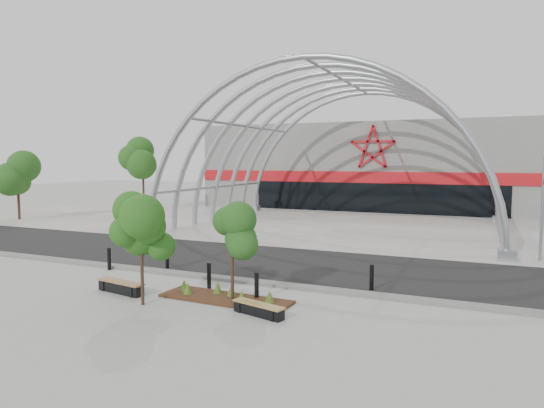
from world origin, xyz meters
The scene contains 19 objects.
ground centered at (0.00, 0.00, 0.00)m, with size 140.00×140.00×0.00m, color #9A9A95.
road centered at (0.00, 3.50, 0.01)m, with size 140.00×7.00×0.02m, color black.
forecourt centered at (0.00, 15.50, 0.02)m, with size 60.00×17.00×0.04m, color #A9A299.
kerb centered at (0.00, -0.25, 0.06)m, with size 60.00×0.50×0.12m, color #62625D.
arena_building centered at (0.00, 33.45, 3.99)m, with size 34.00×15.24×8.00m.
vault_canopy centered at (0.00, 15.50, 0.02)m, with size 20.80×15.80×20.36m.
planting_bed centered at (1.12, -2.56, 0.11)m, with size 4.55×1.59×0.48m.
signal_pole centered at (11.38, 8.50, 2.47)m, with size 0.28×0.67×4.73m.
street_tree_0 centered at (-0.99, -4.09, 2.43)m, with size 1.48×1.48×3.39m.
street_tree_1 centered at (1.48, -2.64, 2.22)m, with size 1.31×1.31×3.09m.
bench_0 centered at (-2.57, -3.28, 0.20)m, with size 2.05×0.77×0.42m.
bench_1 centered at (2.88, -3.60, 0.18)m, with size 1.81×0.84×0.37m.
bollard_0 centered at (-5.45, -0.66, 0.47)m, with size 0.15×0.15×0.94m, color black.
bollard_1 centered at (-3.35, 0.50, 0.46)m, with size 0.15×0.15×0.91m, color black.
bollard_2 centered at (-0.07, -1.53, 0.47)m, with size 0.15×0.15×0.93m, color black.
bollard_3 centered at (2.12, -2.14, 0.47)m, with size 0.15×0.15×0.93m, color black.
bollard_4 centered at (5.37, 0.53, 0.46)m, with size 0.15×0.15×0.93m, color black.
bg_tree_0 centered at (-20.00, 20.00, 4.64)m, with size 3.00×3.00×6.45m.
bg_tree_2 centered at (-24.00, 10.00, 3.86)m, with size 2.55×2.55×5.38m.
Camera 1 is at (8.87, -16.33, 4.63)m, focal length 32.00 mm.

